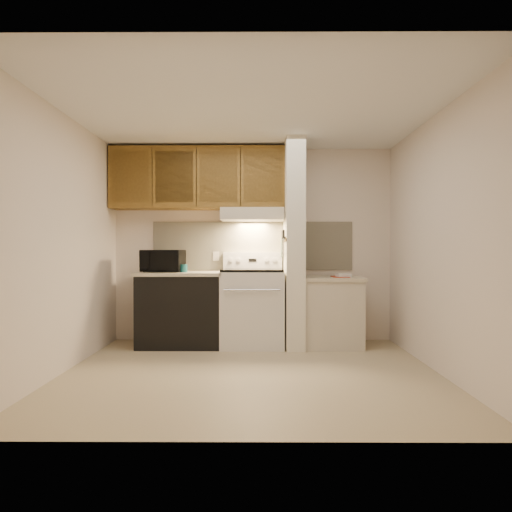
{
  "coord_description": "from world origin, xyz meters",
  "views": [
    {
      "loc": [
        0.07,
        -4.1,
        1.18
      ],
      "look_at": [
        0.05,
        0.75,
        1.11
      ],
      "focal_mm": 30.0,
      "sensor_mm": 36.0,
      "label": 1
    }
  ],
  "objects": [
    {
      "name": "wall_right",
      "position": [
        1.8,
        0.0,
        1.25
      ],
      "size": [
        0.02,
        3.0,
        2.5
      ],
      "primitive_type": "cube",
      "color": "silver",
      "rests_on": "floor"
    },
    {
      "name": "wall_left",
      "position": [
        -1.8,
        0.0,
        1.25
      ],
      "size": [
        0.02,
        3.0,
        2.5
      ],
      "primitive_type": "cube",
      "color": "silver",
      "rests_on": "floor"
    },
    {
      "name": "knife_handle_d",
      "position": [
        0.38,
        1.18,
        1.37
      ],
      "size": [
        0.02,
        0.02,
        0.1
      ],
      "primitive_type": "cylinder",
      "color": "black",
      "rests_on": "knife_strip"
    },
    {
      "name": "red_folder",
      "position": [
        1.07,
        1.1,
        0.85
      ],
      "size": [
        0.2,
        0.27,
        0.01
      ],
      "primitive_type": "cube",
      "rotation": [
        0.0,
        0.0,
        -0.01
      ],
      "color": "#A13219",
      "rests_on": "right_countertop"
    },
    {
      "name": "range_knob_left_outer",
      "position": [
        -0.28,
        1.4,
        1.05
      ],
      "size": [
        0.05,
        0.02,
        0.05
      ],
      "primitive_type": "cylinder",
      "rotation": [
        1.57,
        0.0,
        0.0
      ],
      "color": "silver",
      "rests_on": "range_backguard"
    },
    {
      "name": "knife_strip",
      "position": [
        0.39,
        1.1,
        1.32
      ],
      "size": [
        0.02,
        0.42,
        0.04
      ],
      "primitive_type": "cube",
      "color": "black",
      "rests_on": "partition_pillar"
    },
    {
      "name": "backsplash",
      "position": [
        0.0,
        1.49,
        1.24
      ],
      "size": [
        2.6,
        0.02,
        0.63
      ],
      "primitive_type": "cube",
      "color": "beige",
      "rests_on": "wall_back"
    },
    {
      "name": "upper_cabinets",
      "position": [
        -0.69,
        1.32,
        2.08
      ],
      "size": [
        2.18,
        0.33,
        0.77
      ],
      "primitive_type": "cube",
      "color": "brown",
      "rests_on": "wall_back"
    },
    {
      "name": "range_knob_left_inner",
      "position": [
        -0.18,
        1.4,
        1.05
      ],
      "size": [
        0.05,
        0.02,
        0.05
      ],
      "primitive_type": "cylinder",
      "rotation": [
        1.57,
        0.0,
        0.0
      ],
      "color": "silver",
      "rests_on": "range_backguard"
    },
    {
      "name": "cab_door_c",
      "position": [
        -0.42,
        1.17,
        2.08
      ],
      "size": [
        0.46,
        0.01,
        0.63
      ],
      "primitive_type": "cube",
      "color": "brown",
      "rests_on": "upper_cabinets"
    },
    {
      "name": "oven_mitt",
      "position": [
        0.38,
        1.32,
        1.21
      ],
      "size": [
        0.03,
        0.1,
        0.24
      ],
      "primitive_type": "cube",
      "color": "slate",
      "rests_on": "partition_pillar"
    },
    {
      "name": "range_knob_right_inner",
      "position": [
        0.18,
        1.4,
        1.05
      ],
      "size": [
        0.05,
        0.02,
        0.05
      ],
      "primitive_type": "cylinder",
      "rotation": [
        1.57,
        0.0,
        0.0
      ],
      "color": "silver",
      "rests_on": "range_backguard"
    },
    {
      "name": "knife_blade_b",
      "position": [
        0.38,
        1.03,
        1.21
      ],
      "size": [
        0.01,
        0.04,
        0.18
      ],
      "primitive_type": "cube",
      "color": "silver",
      "rests_on": "knife_strip"
    },
    {
      "name": "range_backguard",
      "position": [
        0.0,
        1.44,
        1.05
      ],
      "size": [
        0.76,
        0.08,
        0.2
      ],
      "primitive_type": "cube",
      "color": "silver",
      "rests_on": "range_body"
    },
    {
      "name": "outlet",
      "position": [
        -0.48,
        1.48,
        1.1
      ],
      "size": [
        0.08,
        0.01,
        0.12
      ],
      "primitive_type": "cube",
      "color": "beige",
      "rests_on": "backsplash"
    },
    {
      "name": "knife_blade_c",
      "position": [
        0.38,
        1.1,
        1.2
      ],
      "size": [
        0.01,
        0.04,
        0.2
      ],
      "primitive_type": "cube",
      "color": "silver",
      "rests_on": "knife_strip"
    },
    {
      "name": "oven_handle",
      "position": [
        0.0,
        0.8,
        0.72
      ],
      "size": [
        0.65,
        0.02,
        0.02
      ],
      "primitive_type": "cylinder",
      "rotation": [
        0.0,
        1.57,
        0.0
      ],
      "color": "silver",
      "rests_on": "range_body"
    },
    {
      "name": "knife_blade_d",
      "position": [
        0.38,
        1.18,
        1.22
      ],
      "size": [
        0.01,
        0.04,
        0.16
      ],
      "primitive_type": "cube",
      "color": "silver",
      "rests_on": "knife_strip"
    },
    {
      "name": "cab_gap_c",
      "position": [
        -0.14,
        1.16,
        2.08
      ],
      "size": [
        0.01,
        0.01,
        0.73
      ],
      "primitive_type": "cube",
      "color": "black",
      "rests_on": "upper_cabinets"
    },
    {
      "name": "knife_blade_e",
      "position": [
        0.38,
        1.25,
        1.21
      ],
      "size": [
        0.01,
        0.04,
        0.18
      ],
      "primitive_type": "cube",
      "color": "silver",
      "rests_on": "knife_strip"
    },
    {
      "name": "pillar_trim",
      "position": [
        0.39,
        1.15,
        1.3
      ],
      "size": [
        0.01,
        0.7,
        0.04
      ],
      "primitive_type": "cube",
      "color": "brown",
      "rests_on": "partition_pillar"
    },
    {
      "name": "dishwasher_front",
      "position": [
        -0.88,
        1.17,
        0.43
      ],
      "size": [
        1.0,
        0.63,
        0.87
      ],
      "primitive_type": "cube",
      "color": "black",
      "rests_on": "floor"
    },
    {
      "name": "cab_gap_a",
      "position": [
        -1.23,
        1.16,
        2.08
      ],
      "size": [
        0.01,
        0.01,
        0.73
      ],
      "primitive_type": "cube",
      "color": "black",
      "rests_on": "upper_cabinets"
    },
    {
      "name": "wall_back",
      "position": [
        0.0,
        1.5,
        1.25
      ],
      "size": [
        3.6,
        2.5,
        0.02
      ],
      "primitive_type": "cube",
      "rotation": [
        1.57,
        0.0,
        0.0
      ],
      "color": "silver",
      "rests_on": "floor"
    },
    {
      "name": "knife_blade_a",
      "position": [
        0.38,
        0.94,
        1.22
      ],
      "size": [
        0.01,
        0.03,
        0.16
      ],
      "primitive_type": "cube",
      "color": "silver",
      "rests_on": "knife_strip"
    },
    {
      "name": "range_knob_right_outer",
      "position": [
        0.28,
        1.4,
        1.05
      ],
      "size": [
        0.05,
        0.02,
        0.05
      ],
      "primitive_type": "cylinder",
      "rotation": [
        1.57,
        0.0,
        0.0
      ],
      "color": "silver",
      "rests_on": "range_backguard"
    },
    {
      "name": "left_countertop",
      "position": [
        -0.88,
        1.17,
        0.89
      ],
      "size": [
        1.04,
        0.67,
        0.04
      ],
      "primitive_type": "cube",
      "color": "beige",
      "rests_on": "dishwasher_front"
    },
    {
      "name": "cab_door_a",
      "position": [
        -1.51,
        1.17,
        2.08
      ],
      "size": [
        0.46,
        0.01,
        0.63
      ],
      "primitive_type": "cube",
      "color": "brown",
      "rests_on": "upper_cabinets"
    },
    {
      "name": "partition_pillar",
      "position": [
        0.51,
        1.15,
        1.25
      ],
      "size": [
        0.22,
        0.7,
        2.5
      ],
      "primitive_type": "cube",
      "color": "#F1E9CE",
      "rests_on": "floor"
    },
    {
      "name": "right_countertop",
      "position": [
        0.97,
        1.15,
        0.83
      ],
      "size": [
        0.74,
        0.64,
        0.04
      ],
      "primitive_type": "cube",
      "color": "beige",
      "rests_on": "right_cab_base"
    },
    {
      "name": "cooktop",
      "position": [
        0.0,
        1.16,
        0.94
      ],
      "size": [
        0.74,
        0.64,
        0.03
      ],
      "primitive_type": "cube",
      "color": "black",
      "rests_on": "range_body"
    },
    {
      "name": "range_hood",
      "position": [
        0.0,
        1.28,
        1.62
      ],
      "size": [
        0.78,
        0.44,
        0.15
      ],
      "primitive_type": "cube",
      "color": "beige",
      "rests_on": "upper_cabinets"
    },
    {
      "name": "knife_handle_e",
      "position": [
        0.38,
        1.26,
        1.37
      ],
      "size": [
        0.02,
        0.02,
        0.1
      ],
      "primitive_type": "cylinder",
      "color": "black",
      "rests_on": "knife_strip"
    },
    {
      "name": "spoon_rest",
      "position": [
        -1.23,
        1.35,
        0.92
      ],
      "size": [
        0.22,
        0.07,
        0.01
      ],
      "primitive_type": "cube",
      "rotation": [
        0.0,
        0.0,
        -0.03
      ],
      "color": "black",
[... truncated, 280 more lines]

